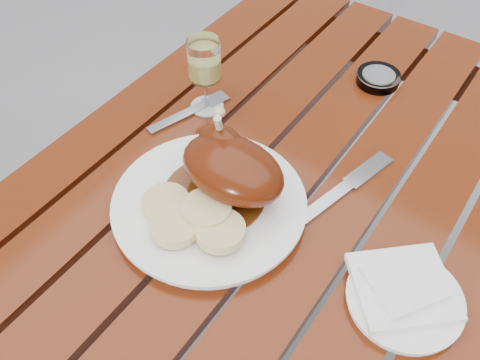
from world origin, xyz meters
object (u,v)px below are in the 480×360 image
at_px(table, 275,285).
at_px(ashtray, 378,78).
at_px(wine_glass, 205,76).
at_px(side_plate, 405,300).
at_px(dinner_plate, 209,205).

bearing_deg(table, ashtray, 86.71).
height_order(table, wine_glass, wine_glass).
relative_size(wine_glass, side_plate, 0.90).
relative_size(dinner_plate, ashtray, 3.60).
distance_m(table, wine_glass, 0.51).
relative_size(side_plate, ashtray, 1.90).
relative_size(table, wine_glass, 7.82).
bearing_deg(wine_glass, ashtray, 47.58).
xyz_separation_m(table, wine_glass, (-0.22, 0.07, 0.45)).
distance_m(wine_glass, ashtray, 0.37).
height_order(table, dinner_plate, dinner_plate).
relative_size(table, side_plate, 7.07).
distance_m(dinner_plate, ashtray, 0.48).
height_order(side_plate, ashtray, ashtray).
distance_m(side_plate, ashtray, 0.51).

